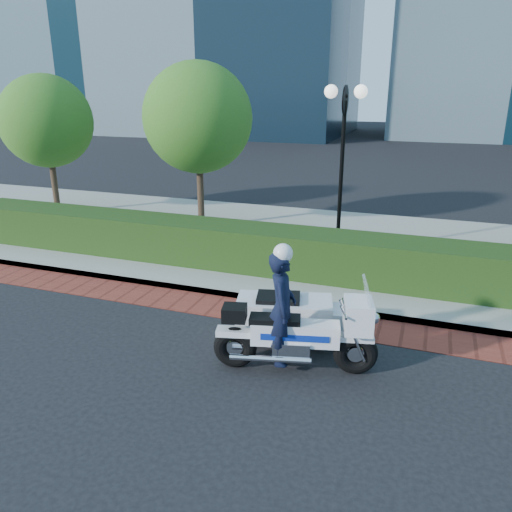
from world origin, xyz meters
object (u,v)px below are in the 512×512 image
(tree_a, at_px, (46,121))
(police_motorcycle, at_px, (289,318))
(tree_b, at_px, (198,118))
(lamppost, at_px, (343,145))

(tree_a, height_order, police_motorcycle, tree_a)
(tree_a, distance_m, tree_b, 5.50)
(tree_a, relative_size, police_motorcycle, 1.76)
(lamppost, xyz_separation_m, tree_a, (-10.00, 1.30, 0.26))
(lamppost, height_order, police_motorcycle, lamppost)
(lamppost, relative_size, tree_a, 0.92)
(tree_a, xyz_separation_m, tree_b, (5.50, 0.00, 0.21))
(police_motorcycle, bearing_deg, tree_b, 112.13)
(lamppost, bearing_deg, tree_a, 172.59)
(tree_a, bearing_deg, police_motorcycle, -32.46)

